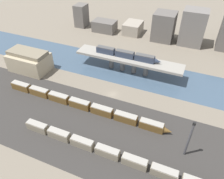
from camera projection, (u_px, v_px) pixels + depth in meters
ground_plane at (113, 94)px, 107.95m from camera, size 400.00×400.00×0.00m
railbed_yard at (90, 128)px, 90.65m from camera, size 280.00×42.00×0.01m
river_water at (128, 71)px, 123.98m from camera, size 320.00×27.31×0.01m
bridge at (128, 60)px, 119.59m from camera, size 59.80×9.87×8.54m
train_on_bridge at (127, 55)px, 117.85m from camera, size 36.66×3.12×3.63m
train_yard_near at (124, 158)px, 77.22m from camera, size 85.08×2.85×3.76m
train_yard_mid at (82, 105)px, 98.92m from camera, size 80.57×3.05×3.90m
warehouse_building at (29, 61)px, 121.96m from camera, size 21.80×13.84×11.68m
signal_tower at (189, 139)px, 75.43m from camera, size 1.00×0.82×16.86m
city_block_far_left at (81, 16)px, 169.82m from camera, size 8.31×9.99×16.68m
city_block_left at (105, 26)px, 164.45m from camera, size 16.98×10.73×8.11m
city_block_center at (133, 28)px, 161.71m from camera, size 12.07×15.51×8.07m
city_block_right at (164, 26)px, 150.00m from camera, size 14.29×14.33×19.04m
city_block_far_right at (193, 27)px, 143.23m from camera, size 15.38×13.21×23.35m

